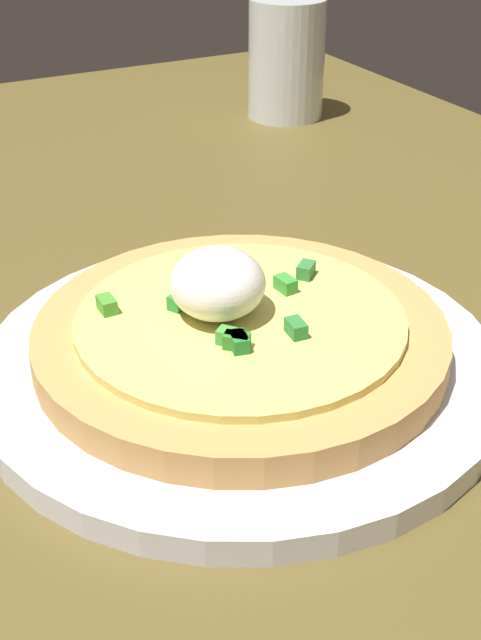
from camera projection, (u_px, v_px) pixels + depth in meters
The scene contains 4 objects.
dining_table at pixel (271, 372), 49.10cm from camera, with size 127.78×82.43×2.16cm, color brown.
plate at pixel (240, 363), 46.64cm from camera, with size 28.19×28.19×1.47cm, color white.
pizza at pixel (239, 331), 45.60cm from camera, with size 22.17×22.17×5.93cm.
cup_far at pixel (286, 63), 84.36cm from camera, with size 7.54×7.54×11.42cm.
Camera 1 is at (35.09, -20.56, 28.81)cm, focal length 47.87 mm.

